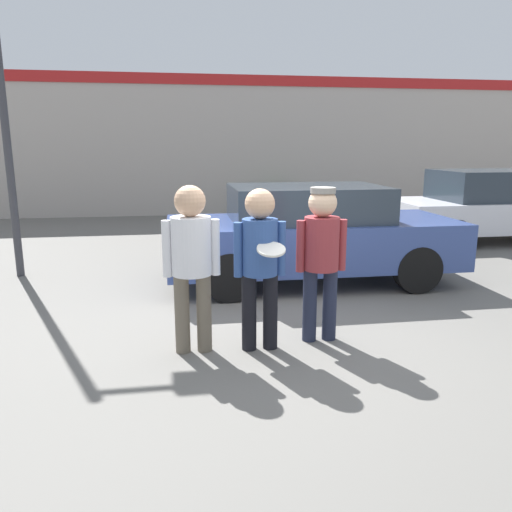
{
  "coord_description": "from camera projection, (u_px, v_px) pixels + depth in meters",
  "views": [
    {
      "loc": [
        -1.15,
        -5.09,
        2.07
      ],
      "look_at": [
        -0.36,
        -0.06,
        0.93
      ],
      "focal_mm": 35.0,
      "sensor_mm": 36.0,
      "label": 1
    }
  ],
  "objects": [
    {
      "name": "person_middle_with_frisbee",
      "position": [
        260.0,
        256.0,
        4.97
      ],
      "size": [
        0.52,
        0.57,
        1.66
      ],
      "color": "black",
      "rests_on": "ground"
    },
    {
      "name": "parked_car_far",
      "position": [
        493.0,
        206.0,
        10.94
      ],
      "size": [
        4.5,
        1.96,
        1.54
      ],
      "color": "silver",
      "rests_on": "ground"
    },
    {
      "name": "parked_car_near",
      "position": [
        310.0,
        234.0,
        7.56
      ],
      "size": [
        4.33,
        1.82,
        1.48
      ],
      "color": "#334784",
      "rests_on": "ground"
    },
    {
      "name": "person_right",
      "position": [
        321.0,
        250.0,
        5.21
      ],
      "size": [
        0.54,
        0.37,
        1.65
      ],
      "color": "#1E2338",
      "rests_on": "ground"
    },
    {
      "name": "ground_plane",
      "position": [
        287.0,
        335.0,
        5.53
      ],
      "size": [
        56.0,
        56.0,
        0.0
      ],
      "primitive_type": "plane",
      "color": "#66635E"
    },
    {
      "name": "shrub",
      "position": [
        277.0,
        200.0,
        14.8
      ],
      "size": [
        0.93,
        0.93,
        0.93
      ],
      "color": "#2D6B33",
      "rests_on": "ground"
    },
    {
      "name": "street_lamp",
      "position": [
        12.0,
        54.0,
        7.36
      ],
      "size": [
        1.14,
        0.35,
        5.51
      ],
      "color": "#38383D",
      "rests_on": "ground"
    },
    {
      "name": "storefront_building",
      "position": [
        214.0,
        145.0,
        14.81
      ],
      "size": [
        24.0,
        0.22,
        4.06
      ],
      "color": "#B2A89E",
      "rests_on": "ground"
    },
    {
      "name": "person_left",
      "position": [
        191.0,
        254.0,
        4.9
      ],
      "size": [
        0.56,
        0.39,
        1.69
      ],
      "color": "#665B4C",
      "rests_on": "ground"
    }
  ]
}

